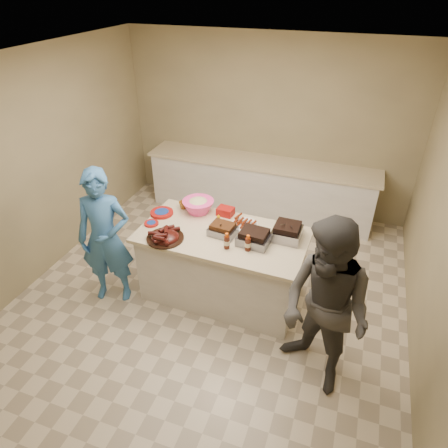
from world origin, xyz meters
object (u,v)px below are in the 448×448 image
(guest_blue, at_px, (116,294))
(bbq_bottle_a, at_px, (227,248))
(mustard_bottle, at_px, (218,222))
(guest_gray, at_px, (313,375))
(bbq_bottle_b, at_px, (248,250))
(roasting_pan, at_px, (286,238))
(coleslaw_bowl, at_px, (198,212))
(plastic_cup, at_px, (183,208))
(island, at_px, (223,293))
(rib_platter, at_px, (165,239))

(guest_blue, bearing_deg, bbq_bottle_a, -8.97)
(mustard_bottle, xyz_separation_m, guest_blue, (-1.12, -0.66, -0.89))
(bbq_bottle_a, height_order, guest_gray, bbq_bottle_a)
(bbq_bottle_b, distance_m, guest_gray, 1.40)
(roasting_pan, height_order, coleslaw_bowl, coleslaw_bowl)
(mustard_bottle, xyz_separation_m, plastic_cup, (-0.52, 0.16, 0.00))
(plastic_cup, height_order, guest_blue, plastic_cup)
(bbq_bottle_a, height_order, guest_blue, bbq_bottle_a)
(island, relative_size, rib_platter, 4.57)
(coleslaw_bowl, xyz_separation_m, guest_blue, (-0.80, -0.80, -0.89))
(rib_platter, xyz_separation_m, coleslaw_bowl, (0.12, 0.66, 0.00))
(island, xyz_separation_m, rib_platter, (-0.56, -0.30, 0.89))
(roasting_pan, xyz_separation_m, guest_blue, (-1.93, -0.60, -0.89))
(island, xyz_separation_m, mustard_bottle, (-0.13, 0.21, 0.89))
(bbq_bottle_a, bearing_deg, plastic_cup, 142.06)
(bbq_bottle_a, relative_size, guest_gray, 0.10)
(plastic_cup, bearing_deg, island, -29.63)
(island, distance_m, mustard_bottle, 0.92)
(bbq_bottle_a, xyz_separation_m, guest_blue, (-1.38, -0.21, -0.89))
(guest_gray, bearing_deg, coleslaw_bowl, -178.43)
(bbq_bottle_b, bearing_deg, rib_platter, -173.62)
(roasting_pan, height_order, guest_gray, roasting_pan)
(bbq_bottle_b, bearing_deg, island, 150.39)
(guest_gray, bearing_deg, mustard_bottle, 179.56)
(bbq_bottle_a, bearing_deg, guest_blue, -171.39)
(coleslaw_bowl, height_order, bbq_bottle_a, coleslaw_bowl)
(rib_platter, relative_size, coleslaw_bowl, 1.08)
(island, distance_m, rib_platter, 1.10)
(roasting_pan, distance_m, bbq_bottle_a, 0.68)
(bbq_bottle_b, xyz_separation_m, mustard_bottle, (-0.48, 0.41, 0.00))
(roasting_pan, relative_size, guest_blue, 0.18)
(mustard_bottle, bearing_deg, plastic_cup, 163.26)
(roasting_pan, bearing_deg, coleslaw_bowl, 170.97)
(bbq_bottle_a, height_order, mustard_bottle, bbq_bottle_a)
(bbq_bottle_b, bearing_deg, mustard_bottle, 139.30)
(island, xyz_separation_m, guest_blue, (-1.24, -0.45, 0.00))
(plastic_cup, height_order, guest_gray, plastic_cup)
(guest_blue, bearing_deg, plastic_cup, 36.39)
(plastic_cup, xyz_separation_m, guest_blue, (-0.59, -0.82, -0.89))
(rib_platter, distance_m, coleslaw_bowl, 0.67)
(coleslaw_bowl, xyz_separation_m, guest_gray, (1.68, -1.17, -0.89))
(rib_platter, xyz_separation_m, guest_gray, (1.80, -0.51, -0.89))
(island, relative_size, mustard_bottle, 16.97)
(roasting_pan, relative_size, plastic_cup, 2.97)
(roasting_pan, relative_size, coleslaw_bowl, 0.80)
(rib_platter, height_order, guest_blue, rib_platter)
(island, height_order, mustard_bottle, mustard_bottle)
(rib_platter, bearing_deg, island, 28.45)
(coleslaw_bowl, distance_m, bbq_bottle_b, 0.97)
(island, relative_size, bbq_bottle_b, 10.08)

